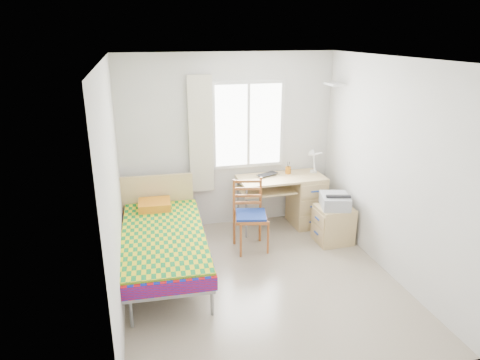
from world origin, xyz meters
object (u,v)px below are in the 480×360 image
(bed, at_px, (163,237))
(printer, at_px, (335,201))
(desk, at_px, (302,198))
(chair, at_px, (250,211))
(cabinet, at_px, (333,225))

(bed, height_order, printer, bed)
(desk, bearing_deg, chair, -152.35)
(desk, relative_size, printer, 2.54)
(chair, bearing_deg, printer, 6.60)
(cabinet, bearing_deg, bed, -176.76)
(desk, bearing_deg, bed, -159.91)
(chair, height_order, cabinet, chair)
(chair, xyz_separation_m, cabinet, (1.19, -0.13, -0.28))
(printer, bearing_deg, cabinet, -77.20)
(printer, bearing_deg, desk, 122.50)
(bed, relative_size, chair, 2.27)
(cabinet, height_order, printer, printer)
(desk, distance_m, chair, 1.12)
(printer, bearing_deg, chair, -171.39)
(desk, xyz_separation_m, chair, (-0.97, -0.54, 0.11))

